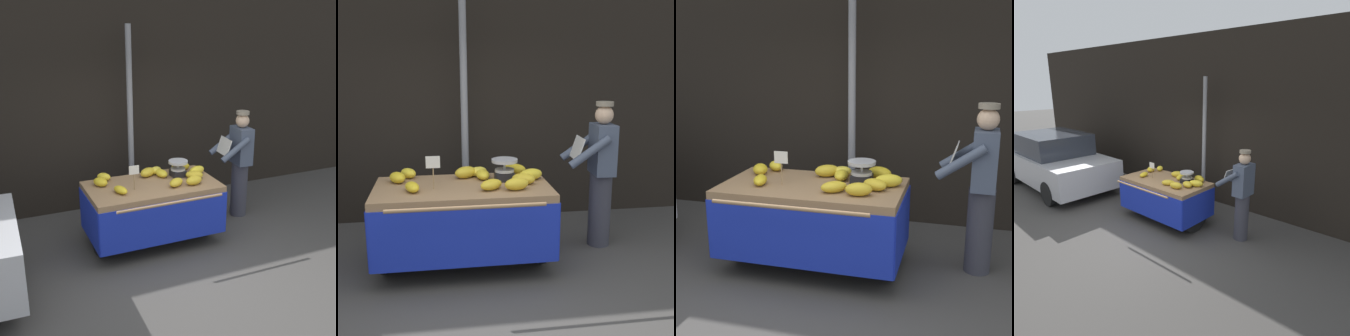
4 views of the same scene
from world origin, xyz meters
TOP-DOWN VIEW (x-y plane):
  - ground_plane at (0.00, 0.00)m, footprint 60.00×60.00m
  - back_wall at (0.00, 2.71)m, footprint 16.00×0.24m
  - street_pole at (0.01, 2.20)m, footprint 0.09×0.09m
  - banana_cart at (-0.09, 1.03)m, footprint 1.83×1.20m
  - weighing_scale at (0.37, 1.18)m, footprint 0.28×0.28m
  - price_sign at (-0.38, 0.93)m, footprint 0.14×0.01m
  - banana_bunch_0 at (0.51, 1.40)m, footprint 0.31×0.25m
  - banana_bunch_1 at (-0.66, 1.43)m, footprint 0.24×0.25m
  - banana_bunch_2 at (0.54, 1.00)m, footprint 0.29×0.26m
  - banana_bunch_3 at (0.14, 1.25)m, footprint 0.17×0.26m
  - banana_bunch_4 at (-0.04, 1.34)m, footprint 0.30×0.26m
  - banana_bunch_5 at (-0.76, 1.25)m, footprint 0.24×0.27m
  - banana_bunch_6 at (0.65, 1.13)m, footprint 0.32×0.24m
  - banana_bunch_7 at (-0.59, 0.88)m, footprint 0.19×0.28m
  - banana_bunch_8 at (0.11, 1.40)m, footprint 0.25×0.21m
  - banana_bunch_9 at (0.43, 0.79)m, footprint 0.28×0.20m
  - banana_bunch_10 at (0.19, 0.83)m, footprint 0.29×0.27m
  - vendor_person at (1.53, 1.38)m, footprint 0.59×0.53m

SIDE VIEW (x-z plane):
  - ground_plane at x=0.00m, z-range 0.00..0.00m
  - banana_cart at x=-0.09m, z-range 0.21..1.11m
  - vendor_person at x=1.53m, z-range 0.02..1.73m
  - banana_bunch_7 at x=-0.59m, z-range 0.90..1.00m
  - banana_bunch_3 at x=0.14m, z-range 0.90..1.00m
  - banana_bunch_10 at x=0.19m, z-range 0.90..1.01m
  - banana_bunch_8 at x=0.11m, z-range 0.90..1.01m
  - banana_bunch_1 at x=-0.66m, z-range 0.90..1.01m
  - banana_bunch_2 at x=0.54m, z-range 0.90..1.01m
  - banana_bunch_5 at x=-0.76m, z-range 0.90..1.01m
  - banana_bunch_9 at x=0.43m, z-range 0.90..1.02m
  - banana_bunch_0 at x=0.51m, z-range 0.90..1.03m
  - banana_bunch_6 at x=0.65m, z-range 0.90..1.03m
  - banana_bunch_4 at x=-0.04m, z-range 0.90..1.03m
  - weighing_scale at x=0.37m, z-range 0.90..1.14m
  - price_sign at x=-0.38m, z-range 0.98..1.32m
  - street_pole at x=0.01m, z-range 0.00..2.99m
  - back_wall at x=0.00m, z-range 0.00..3.95m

